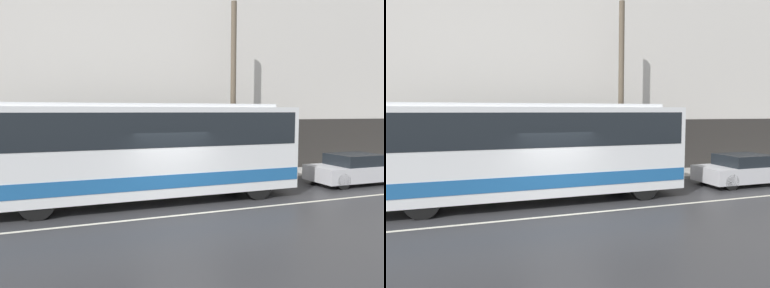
# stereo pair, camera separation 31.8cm
# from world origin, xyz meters

# --- Properties ---
(ground_plane) EXTENTS (60.00, 60.00, 0.00)m
(ground_plane) POSITION_xyz_m (0.00, 0.00, 0.00)
(ground_plane) COLOR #2D2D30
(sidewalk) EXTENTS (60.00, 2.31, 0.13)m
(sidewalk) POSITION_xyz_m (0.00, 5.15, 0.07)
(sidewalk) COLOR #A09E99
(sidewalk) RESTS_ON ground_plane
(building_facade) EXTENTS (60.00, 0.35, 11.02)m
(building_facade) POSITION_xyz_m (0.00, 6.45, 5.31)
(building_facade) COLOR silver
(building_facade) RESTS_ON ground_plane
(lane_stripe) EXTENTS (54.00, 0.14, 0.01)m
(lane_stripe) POSITION_xyz_m (0.00, 0.00, 0.00)
(lane_stripe) COLOR beige
(lane_stripe) RESTS_ON ground_plane
(transit_bus) EXTENTS (11.41, 2.60, 3.45)m
(transit_bus) POSITION_xyz_m (-0.81, 2.14, 1.94)
(transit_bus) COLOR white
(transit_bus) RESTS_ON ground_plane
(sedan_white_front) EXTENTS (4.29, 1.90, 1.31)m
(sedan_white_front) POSITION_xyz_m (8.90, 2.14, 0.63)
(sedan_white_front) COLOR silver
(sedan_white_front) RESTS_ON ground_plane
(utility_pole_near) EXTENTS (0.25, 0.25, 7.93)m
(utility_pole_near) POSITION_xyz_m (4.12, 4.70, 4.10)
(utility_pole_near) COLOR brown
(utility_pole_near) RESTS_ON sidewalk
(pedestrian_waiting) EXTENTS (0.36, 0.36, 1.70)m
(pedestrian_waiting) POSITION_xyz_m (-1.72, 4.75, 0.93)
(pedestrian_waiting) COLOR #1E5933
(pedestrian_waiting) RESTS_ON sidewalk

